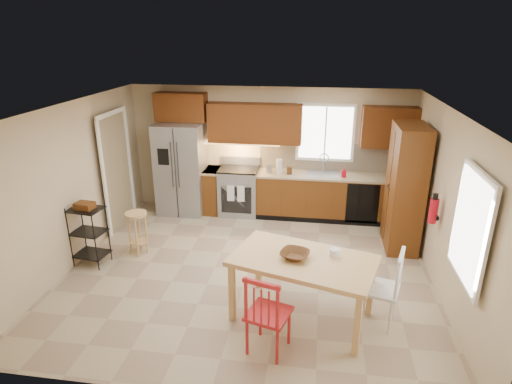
{
  "coord_description": "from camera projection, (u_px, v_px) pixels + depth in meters",
  "views": [
    {
      "loc": [
        0.96,
        -5.71,
        3.48
      ],
      "look_at": [
        0.06,
        0.4,
        1.15
      ],
      "focal_mm": 30.0,
      "sensor_mm": 36.0,
      "label": 1
    }
  ],
  "objects": [
    {
      "name": "upper_right_block",
      "position": [
        389.0,
        127.0,
        7.85
      ],
      "size": [
        1.0,
        0.35,
        0.75
      ],
      "primitive_type": "cube",
      "color": "#592F0E",
      "rests_on": "wall_back"
    },
    {
      "name": "wall_right",
      "position": [
        447.0,
        206.0,
        5.83
      ],
      "size": [
        0.02,
        5.0,
        2.5
      ],
      "primitive_type": "cube",
      "color": "#CCB793",
      "rests_on": "ground"
    },
    {
      "name": "fire_extinguisher",
      "position": [
        433.0,
        211.0,
        6.04
      ],
      "size": [
        0.12,
        0.12,
        0.36
      ],
      "primitive_type": "cylinder",
      "color": "#AB0B19",
      "rests_on": "wall_right"
    },
    {
      "name": "upper_over_fridge",
      "position": [
        181.0,
        107.0,
        8.29
      ],
      "size": [
        1.0,
        0.35,
        0.55
      ],
      "primitive_type": "cube",
      "color": "#592F0E",
      "rests_on": "wall_back"
    },
    {
      "name": "refrigerator",
      "position": [
        182.0,
        169.0,
        8.52
      ],
      "size": [
        0.92,
        0.75,
        1.82
      ],
      "primitive_type": "cube",
      "color": "gray",
      "rests_on": "floor"
    },
    {
      "name": "base_cabinet_run",
      "position": [
        332.0,
        197.0,
        8.35
      ],
      "size": [
        2.92,
        0.6,
        0.9
      ],
      "primitive_type": "cube",
      "color": "#5C3211",
      "rests_on": "floor"
    },
    {
      "name": "dishwasher",
      "position": [
        362.0,
        204.0,
        8.0
      ],
      "size": [
        0.6,
        0.02,
        0.78
      ],
      "primitive_type": "cube",
      "color": "black",
      "rests_on": "floor"
    },
    {
      "name": "undercab_glow",
      "position": [
        240.0,
        143.0,
        8.34
      ],
      "size": [
        1.6,
        0.3,
        0.01
      ],
      "primitive_type": "cube",
      "color": "#FFBF66",
      "rests_on": "wall_back"
    },
    {
      "name": "wall_front",
      "position": [
        203.0,
        292.0,
        3.89
      ],
      "size": [
        5.5,
        0.02,
        2.5
      ],
      "primitive_type": "cube",
      "color": "#CCB793",
      "rests_on": "ground"
    },
    {
      "name": "upper_left_block",
      "position": [
        255.0,
        123.0,
        8.19
      ],
      "size": [
        1.8,
        0.35,
        0.75
      ],
      "primitive_type": "cube",
      "color": "#592F0E",
      "rests_on": "wall_back"
    },
    {
      "name": "table_jar",
      "position": [
        335.0,
        254.0,
        5.29
      ],
      "size": [
        0.17,
        0.17,
        0.16
      ],
      "primitive_type": "cylinder",
      "rotation": [
        0.0,
        0.0,
        -0.28
      ],
      "color": "silver",
      "rests_on": "dining_table"
    },
    {
      "name": "sink",
      "position": [
        323.0,
        176.0,
        8.23
      ],
      "size": [
        0.62,
        0.46,
        0.16
      ],
      "primitive_type": "cube",
      "color": "gray",
      "rests_on": "base_cabinet_run"
    },
    {
      "name": "canister_wood",
      "position": [
        289.0,
        171.0,
        8.2
      ],
      "size": [
        0.1,
        0.1,
        0.14
      ],
      "primitive_type": "cylinder",
      "color": "#4F2B15",
      "rests_on": "base_cabinet_run"
    },
    {
      "name": "ceiling",
      "position": [
        248.0,
        109.0,
        5.76
      ],
      "size": [
        5.5,
        5.0,
        0.02
      ],
      "primitive_type": "cube",
      "color": "silver",
      "rests_on": "ground"
    },
    {
      "name": "backsplash",
      "position": [
        334.0,
        157.0,
        8.35
      ],
      "size": [
        2.92,
        0.03,
        0.55
      ],
      "primitive_type": "cube",
      "color": "beige",
      "rests_on": "wall_back"
    },
    {
      "name": "wall_left",
      "position": [
        72.0,
        186.0,
        6.58
      ],
      "size": [
        0.02,
        5.0,
        2.5
      ],
      "primitive_type": "cube",
      "color": "#CCB793",
      "rests_on": "ground"
    },
    {
      "name": "dining_table",
      "position": [
        302.0,
        289.0,
        5.4
      ],
      "size": [
        1.94,
        1.42,
        0.85
      ],
      "primitive_type": null,
      "rotation": [
        0.0,
        0.0,
        -0.28
      ],
      "color": "tan",
      "rests_on": "floor"
    },
    {
      "name": "canister_steel",
      "position": [
        269.0,
        168.0,
        8.28
      ],
      "size": [
        0.11,
        0.11,
        0.18
      ],
      "primitive_type": "cylinder",
      "color": "gray",
      "rests_on": "base_cabinet_run"
    },
    {
      "name": "pantry",
      "position": [
        405.0,
        188.0,
        7.05
      ],
      "size": [
        0.5,
        0.95,
        2.1
      ],
      "primitive_type": "cube",
      "color": "#5C3211",
      "rests_on": "floor"
    },
    {
      "name": "bar_stool",
      "position": [
        138.0,
        233.0,
        7.03
      ],
      "size": [
        0.42,
        0.42,
        0.73
      ],
      "primitive_type": null,
      "rotation": [
        0.0,
        0.0,
        -0.21
      ],
      "color": "tan",
      "rests_on": "floor"
    },
    {
      "name": "doorway",
      "position": [
        116.0,
        172.0,
        7.84
      ],
      "size": [
        0.04,
        0.95,
        2.1
      ],
      "primitive_type": "cube",
      "color": "#8C7A59",
      "rests_on": "wall_left"
    },
    {
      "name": "table_bowl",
      "position": [
        295.0,
        258.0,
        5.27
      ],
      "size": [
        0.44,
        0.44,
        0.09
      ],
      "primitive_type": "imported",
      "rotation": [
        0.0,
        0.0,
        -0.28
      ],
      "color": "#4F2B15",
      "rests_on": "dining_table"
    },
    {
      "name": "wall_back",
      "position": [
        269.0,
        150.0,
        8.52
      ],
      "size": [
        5.5,
        0.02,
        2.5
      ],
      "primitive_type": "cube",
      "color": "#CCB793",
      "rests_on": "ground"
    },
    {
      "name": "chair_white",
      "position": [
        379.0,
        287.0,
        5.29
      ],
      "size": [
        0.59,
        0.59,
        1.02
      ],
      "primitive_type": null,
      "rotation": [
        0.0,
        0.0,
        1.29
      ],
      "color": "silver",
      "rests_on": "floor"
    },
    {
      "name": "window_right",
      "position": [
        471.0,
        228.0,
        4.7
      ],
      "size": [
        0.04,
        1.02,
        1.32
      ],
      "primitive_type": "cube",
      "color": "white",
      "rests_on": "wall_right"
    },
    {
      "name": "base_cabinet_narrow",
      "position": [
        213.0,
        190.0,
        8.67
      ],
      "size": [
        0.3,
        0.6,
        0.9
      ],
      "primitive_type": "cube",
      "color": "#5C3211",
      "rests_on": "floor"
    },
    {
      "name": "utility_cart",
      "position": [
        89.0,
        235.0,
        6.67
      ],
      "size": [
        0.54,
        0.44,
        0.99
      ],
      "primitive_type": null,
      "rotation": [
        0.0,
        0.0,
        -0.13
      ],
      "color": "black",
      "rests_on": "floor"
    },
    {
      "name": "range_stove",
      "position": [
        239.0,
        192.0,
        8.58
      ],
      "size": [
        0.76,
        0.63,
        0.92
      ],
      "primitive_type": "cube",
      "color": "gray",
      "rests_on": "floor"
    },
    {
      "name": "floor",
      "position": [
        249.0,
        270.0,
        6.64
      ],
      "size": [
        5.5,
        5.5,
        0.0
      ],
      "primitive_type": "plane",
      "color": "tan",
      "rests_on": "ground"
    },
    {
      "name": "window_back",
      "position": [
        325.0,
        133.0,
        8.21
      ],
      "size": [
        1.12,
        0.04,
        1.12
      ],
      "primitive_type": "cube",
      "color": "white",
      "rests_on": "wall_back"
    },
    {
      "name": "soap_bottle",
      "position": [
        344.0,
        172.0,
        8.03
      ],
      "size": [
        0.09,
        0.09,
        0.19
      ],
      "primitive_type": "imported",
      "color": "#AB0B19",
      "rests_on": "base_cabinet_run"
    },
    {
      "name": "paper_towel",
      "position": [
        279.0,
        166.0,
        8.23
      ],
      "size": [
        0.12,
        0.12,
        0.28
      ],
      "primitive_type": "cylinder",
      "color": "silver",
      "rests_on": "base_cabinet_run"
    },
    {
      "name": "chair_red",
      "position": [
        269.0,
        312.0,
        4.82
      ],
      "size": [
        0.59,
        0.59,
        1.02
      ],
      "primitive_type": null,
      "rotation": [
        0.0,
        0.0,
        -0.28
      ],
      "color": "#B11B1E",
      "rests_on": "floor"
    }
  ]
}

